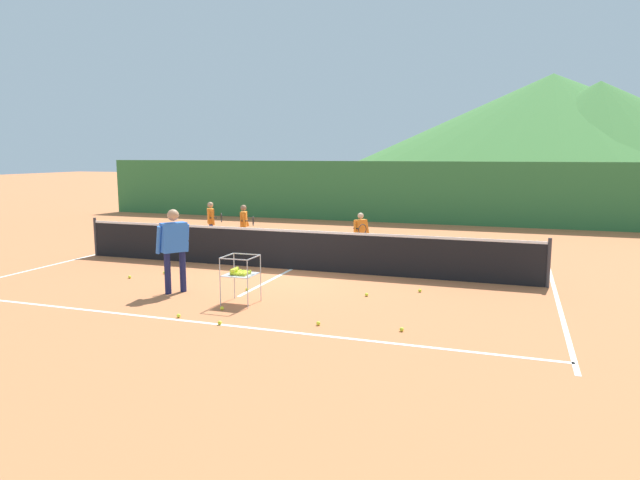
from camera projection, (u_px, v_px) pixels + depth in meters
name	position (u px, v px, depth m)	size (l,w,h in m)	color
ground_plane	(292.00, 269.00, 13.78)	(120.00, 120.00, 0.00)	#C67042
line_baseline_near	(190.00, 321.00, 9.51)	(11.84, 0.08, 0.01)	white
line_baseline_far	(353.00, 238.00, 18.92)	(11.84, 0.08, 0.01)	white
line_sideline_west	(93.00, 255.00, 15.68)	(0.08, 10.07, 0.01)	white
line_sideline_east	(554.00, 288.00, 11.87)	(0.08, 10.07, 0.01)	white
line_service_center	(292.00, 269.00, 13.78)	(0.08, 5.64, 0.01)	white
tennis_net	(291.00, 249.00, 13.70)	(11.65, 0.08, 1.05)	#333338
instructor	(174.00, 243.00, 11.33)	(0.57, 0.83, 1.69)	#191E4C
student_0	(211.00, 219.00, 17.45)	(0.65, 0.52, 1.32)	navy
student_1	(244.00, 222.00, 16.81)	(0.57, 0.53, 1.28)	black
student_2	(361.00, 230.00, 15.42)	(0.40, 0.68, 1.20)	silver
ball_cart	(240.00, 273.00, 10.58)	(0.58, 0.58, 0.90)	#B7B7BC
tennis_ball_0	(182.00, 270.00, 13.48)	(0.07, 0.07, 0.07)	yellow
tennis_ball_1	(130.00, 277.00, 12.77)	(0.07, 0.07, 0.07)	yellow
tennis_ball_2	(402.00, 329.00, 8.96)	(0.07, 0.07, 0.07)	yellow
tennis_ball_3	(220.00, 323.00, 9.31)	(0.07, 0.07, 0.07)	yellow
tennis_ball_4	(165.00, 273.00, 13.24)	(0.07, 0.07, 0.07)	yellow
tennis_ball_5	(222.00, 308.00, 10.19)	(0.07, 0.07, 0.07)	yellow
tennis_ball_6	(367.00, 295.00, 11.17)	(0.07, 0.07, 0.07)	yellow
tennis_ball_7	(420.00, 291.00, 11.50)	(0.07, 0.07, 0.07)	yellow
tennis_ball_8	(318.00, 323.00, 9.28)	(0.07, 0.07, 0.07)	yellow
tennis_ball_9	(247.00, 289.00, 11.61)	(0.07, 0.07, 0.07)	yellow
tennis_ball_10	(179.00, 316.00, 9.72)	(0.07, 0.07, 0.07)	yellow
windscreen_fence	(384.00, 192.00, 23.05)	(26.04, 0.08, 2.48)	#33753D
hill_0	(597.00, 131.00, 61.08)	(40.24, 40.24, 10.44)	#427A38
hill_1	(551.00, 126.00, 67.08)	(53.89, 53.89, 12.05)	#427A38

